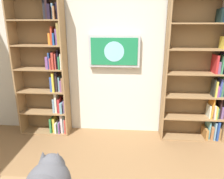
{
  "coord_description": "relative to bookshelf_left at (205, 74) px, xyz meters",
  "views": [
    {
      "loc": [
        -0.18,
        1.05,
        1.73
      ],
      "look_at": [
        -0.0,
        -1.14,
        1.05
      ],
      "focal_mm": 33.53,
      "sensor_mm": 36.0,
      "label": 1
    }
  ],
  "objects": [
    {
      "name": "bookshelf_left",
      "position": [
        0.0,
        0.0,
        0.0
      ],
      "size": [
        0.94,
        0.28,
        2.11
      ],
      "color": "#937047",
      "rests_on": "ground"
    },
    {
      "name": "wall_mounted_tv",
      "position": [
        1.34,
        -0.08,
        0.31
      ],
      "size": [
        0.78,
        0.07,
        0.48
      ],
      "color": "#B7B7BC"
    },
    {
      "name": "bookshelf_right",
      "position": [
        2.39,
        0.0,
        0.0
      ],
      "size": [
        0.79,
        0.28,
        2.16
      ],
      "color": "#937047",
      "rests_on": "ground"
    },
    {
      "name": "wall_back",
      "position": [
        1.3,
        -0.17,
        0.31
      ],
      "size": [
        4.52,
        0.06,
        2.7
      ],
      "primitive_type": "cube",
      "color": "silver",
      "rests_on": "ground"
    }
  ]
}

